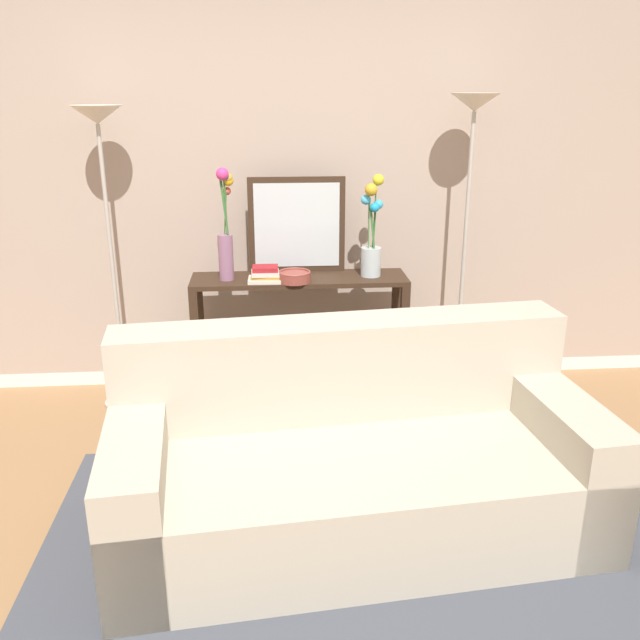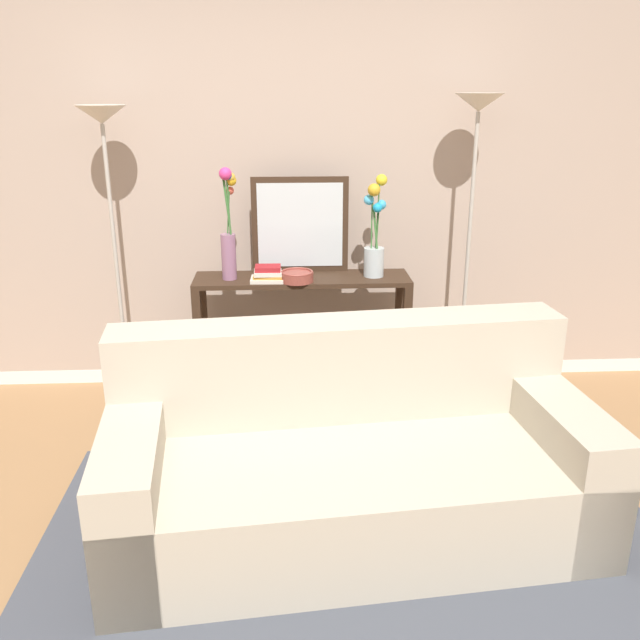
# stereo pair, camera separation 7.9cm
# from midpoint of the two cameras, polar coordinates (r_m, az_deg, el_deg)

# --- Properties ---
(ground_plane) EXTENTS (16.00, 16.00, 0.02)m
(ground_plane) POSITION_cam_midpoint_polar(r_m,az_deg,el_deg) (2.94, -2.09, -21.10)
(ground_plane) COLOR #9E754C
(back_wall) EXTENTS (12.00, 0.15, 2.73)m
(back_wall) POSITION_cam_midpoint_polar(r_m,az_deg,el_deg) (4.34, -2.84, 12.15)
(back_wall) COLOR white
(back_wall) RESTS_ON ground
(area_rug) EXTENTS (2.73, 1.70, 0.01)m
(area_rug) POSITION_cam_midpoint_polar(r_m,az_deg,el_deg) (3.11, 3.64, -18.25)
(area_rug) COLOR #474C56
(area_rug) RESTS_ON ground
(couch) EXTENTS (2.16, 1.15, 0.88)m
(couch) POSITION_cam_midpoint_polar(r_m,az_deg,el_deg) (3.07, 3.29, -11.90)
(couch) COLOR #BCB29E
(couch) RESTS_ON ground
(console_table) EXTENTS (1.29, 0.33, 0.80)m
(console_table) POSITION_cam_midpoint_polar(r_m,az_deg,el_deg) (4.14, -0.94, 0.25)
(console_table) COLOR #382619
(console_table) RESTS_ON ground
(floor_lamp_left) EXTENTS (0.28, 0.28, 1.79)m
(floor_lamp_left) POSITION_cam_midpoint_polar(r_m,az_deg,el_deg) (4.07, -16.87, 11.50)
(floor_lamp_left) COLOR #B7B2A8
(floor_lamp_left) RESTS_ON ground
(floor_lamp_right) EXTENTS (0.28, 0.28, 1.85)m
(floor_lamp_right) POSITION_cam_midpoint_polar(r_m,az_deg,el_deg) (4.12, 13.38, 12.53)
(floor_lamp_right) COLOR #B7B2A8
(floor_lamp_right) RESTS_ON ground
(wall_mirror) EXTENTS (0.58, 0.02, 0.58)m
(wall_mirror) POSITION_cam_midpoint_polar(r_m,az_deg,el_deg) (4.13, -1.13, 7.97)
(wall_mirror) COLOR #382619
(wall_mirror) RESTS_ON console_table
(vase_tall_flowers) EXTENTS (0.11, 0.12, 0.65)m
(vase_tall_flowers) POSITION_cam_midpoint_polar(r_m,az_deg,el_deg) (3.99, -7.11, 7.33)
(vase_tall_flowers) COLOR gray
(vase_tall_flowers) RESTS_ON console_table
(vase_short_flowers) EXTENTS (0.14, 0.13, 0.60)m
(vase_short_flowers) POSITION_cam_midpoint_polar(r_m,az_deg,el_deg) (4.05, 5.17, 6.76)
(vase_short_flowers) COLOR silver
(vase_short_flowers) RESTS_ON console_table
(fruit_bowl) EXTENTS (0.19, 0.19, 0.06)m
(fruit_bowl) POSITION_cam_midpoint_polar(r_m,az_deg,el_deg) (3.97, -1.38, 3.70)
(fruit_bowl) COLOR brown
(fruit_bowl) RESTS_ON console_table
(book_stack) EXTENTS (0.20, 0.16, 0.09)m
(book_stack) POSITION_cam_midpoint_polar(r_m,az_deg,el_deg) (3.98, -3.84, 3.85)
(book_stack) COLOR silver
(book_stack) RESTS_ON console_table
(book_row_under_console) EXTENTS (0.48, 0.17, 0.13)m
(book_row_under_console) POSITION_cam_midpoint_polar(r_m,az_deg,el_deg) (4.33, -4.75, -5.97)
(book_row_under_console) COLOR #BC3328
(book_row_under_console) RESTS_ON ground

